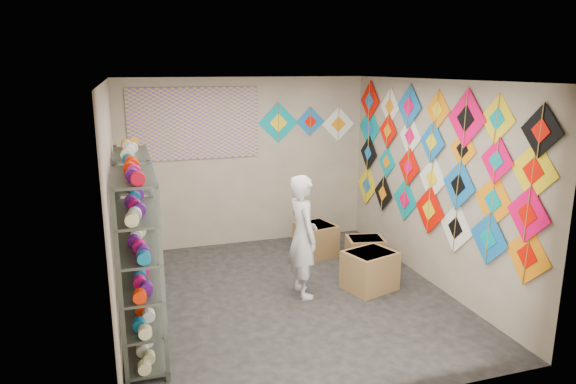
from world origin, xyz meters
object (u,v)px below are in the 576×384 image
object	(u,v)px
carton_a	(370,270)
carton_c	(316,240)
shelf_rack_front	(140,267)
shelf_rack_back	(136,228)
carton_b	(365,252)
shopkeeper	(303,236)

from	to	relation	value
carton_a	carton_c	bearing A→B (deg)	82.12
carton_a	shelf_rack_front	bearing A→B (deg)	177.90
carton_c	carton_a	bearing A→B (deg)	-93.58
shelf_rack_back	carton_c	size ratio (longest dim) A/B	3.37
carton_a	carton_c	size ratio (longest dim) A/B	1.09
shelf_rack_front	carton_b	xyz separation A→B (m)	(3.18, 1.52, -0.74)
shopkeeper	shelf_rack_back	bearing A→B (deg)	75.62
shelf_rack_back	shopkeeper	distance (m)	2.04
shelf_rack_back	carton_c	distance (m)	2.88
shelf_rack_front	carton_b	world-z (taller)	shelf_rack_front
carton_b	shopkeeper	bearing A→B (deg)	-140.05
shelf_rack_front	carton_c	distance (m)	3.50
shelf_rack_back	shopkeeper	bearing A→B (deg)	-11.80
carton_b	carton_c	xyz separation A→B (m)	(-0.53, 0.65, 0.03)
carton_b	shelf_rack_back	bearing A→B (deg)	-164.13
shelf_rack_back	shopkeeper	size ratio (longest dim) A/B	1.21
shelf_rack_front	carton_c	world-z (taller)	shelf_rack_front
carton_a	carton_c	world-z (taller)	carton_a
carton_a	carton_c	xyz separation A→B (m)	(-0.23, 1.39, -0.01)
carton_c	carton_b	bearing A→B (deg)	-63.84
shelf_rack_back	carton_b	xyz separation A→B (m)	(3.18, 0.22, -0.74)
carton_c	shopkeeper	bearing A→B (deg)	-130.31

